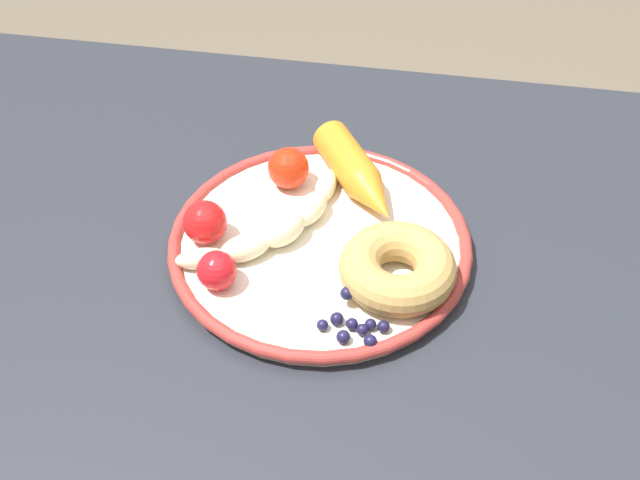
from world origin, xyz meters
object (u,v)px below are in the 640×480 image
(donut, at_px, (397,268))
(tomato_near, at_px, (288,168))
(blueberry_pile, at_px, (355,322))
(tomato_far, at_px, (217,270))
(tomato_mid, at_px, (205,222))
(plate, at_px, (320,242))
(banana, at_px, (277,226))
(carrot_orange, at_px, (358,175))
(dining_table, at_px, (346,342))

(donut, bearing_deg, tomato_near, -43.63)
(blueberry_pile, distance_m, tomato_near, 0.20)
(tomato_far, bearing_deg, tomato_mid, -64.25)
(plate, distance_m, banana, 0.04)
(banana, xyz_separation_m, tomato_far, (0.04, 0.07, 0.01))
(carrot_orange, height_order, tomato_far, carrot_orange)
(carrot_orange, bearing_deg, plate, 72.85)
(dining_table, height_order, plate, plate)
(dining_table, bearing_deg, donut, 163.70)
(tomato_far, bearing_deg, banana, -118.71)
(plate, bearing_deg, dining_table, 138.38)
(carrot_orange, relative_size, tomato_near, 3.27)
(carrot_orange, height_order, donut, carrot_orange)
(blueberry_pile, bearing_deg, banana, -47.82)
(donut, relative_size, tomato_near, 2.46)
(carrot_orange, bearing_deg, blueberry_pile, 97.38)
(tomato_near, bearing_deg, tomato_far, 77.05)
(donut, bearing_deg, banana, -18.65)
(banana, distance_m, tomato_near, 0.08)
(dining_table, height_order, banana, banana)
(donut, relative_size, tomato_far, 2.91)
(tomato_near, bearing_deg, tomato_mid, 56.73)
(carrot_orange, bearing_deg, dining_table, 93.88)
(carrot_orange, relative_size, donut, 1.33)
(carrot_orange, distance_m, donut, 0.13)
(banana, bearing_deg, carrot_orange, -129.16)
(blueberry_pile, height_order, tomato_near, tomato_near)
(plate, bearing_deg, donut, 151.68)
(banana, relative_size, donut, 1.55)
(dining_table, xyz_separation_m, carrot_orange, (0.01, -0.11, 0.13))
(tomato_mid, bearing_deg, tomato_far, 115.75)
(dining_table, bearing_deg, tomato_far, 21.24)
(tomato_mid, bearing_deg, blueberry_pile, 151.59)
(tomato_mid, bearing_deg, donut, 172.25)
(donut, bearing_deg, tomato_mid, -7.75)
(banana, relative_size, tomato_near, 3.82)
(plate, distance_m, carrot_orange, 0.08)
(donut, bearing_deg, blueberry_pile, 63.44)
(donut, distance_m, tomato_near, 0.17)
(banana, bearing_deg, tomato_mid, 12.98)
(carrot_orange, relative_size, tomato_mid, 3.33)
(plate, xyz_separation_m, banana, (0.04, 0.00, 0.02))
(banana, xyz_separation_m, tomato_mid, (0.06, 0.01, 0.01))
(plate, height_order, tomato_mid, tomato_mid)
(plate, bearing_deg, tomato_mid, 8.82)
(plate, height_order, tomato_near, tomato_near)
(dining_table, bearing_deg, banana, -20.06)
(banana, distance_m, blueberry_pile, 0.13)
(plate, height_order, blueberry_pile, blueberry_pile)
(dining_table, bearing_deg, blueberry_pile, 102.52)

